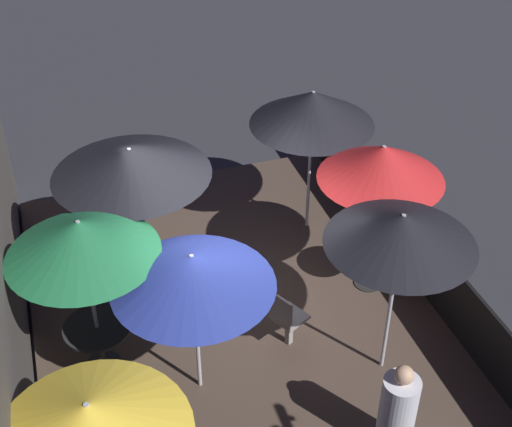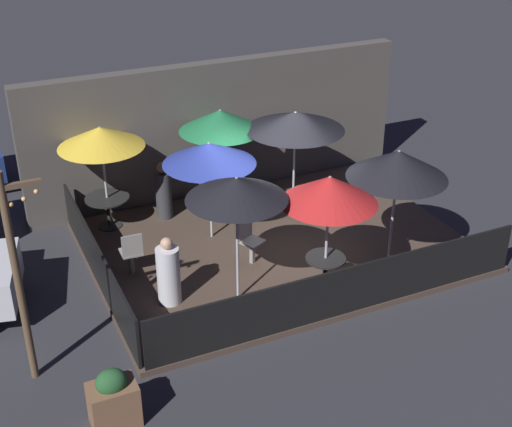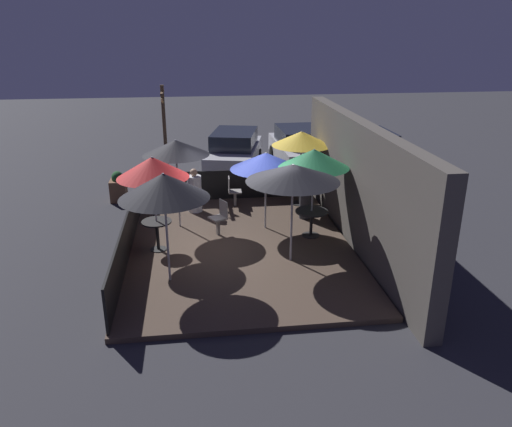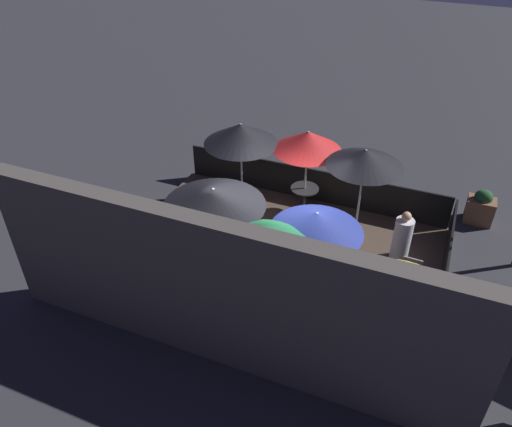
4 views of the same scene
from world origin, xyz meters
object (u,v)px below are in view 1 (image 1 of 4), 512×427
dining_table_2 (371,253)px  patio_umbrella_6 (193,271)px  patio_umbrella_0 (90,421)px  dining_table_1 (98,335)px  patron_0 (102,417)px  patio_chair_0 (286,317)px  patron_1 (397,413)px  patio_umbrella_3 (313,108)px  patio_umbrella_4 (402,230)px  patio_umbrella_5 (131,162)px  patio_umbrella_1 (81,238)px  patio_umbrella_2 (382,163)px

dining_table_2 → patio_umbrella_6: bearing=111.0°
patio_umbrella_0 → dining_table_1: bearing=-5.2°
patio_umbrella_6 → patron_0: bearing=116.0°
patio_chair_0 → patron_1: patron_1 is taller
patio_umbrella_6 → patio_umbrella_3: bearing=-42.6°
patio_umbrella_4 → patron_0: patio_umbrella_4 is taller
patio_umbrella_0 → patio_umbrella_5: 4.10m
patio_umbrella_1 → patio_chair_0: patio_umbrella_1 is taller
patio_umbrella_4 → dining_table_2: bearing=-18.8°
patio_umbrella_3 → patron_0: patio_umbrella_3 is taller
dining_table_2 → patio_umbrella_0: bearing=124.9°
patio_umbrella_5 → dining_table_1: size_ratio=2.73×
dining_table_1 → patron_1: bearing=-127.0°
patio_umbrella_0 → patio_umbrella_3: 6.03m
patron_0 → patron_1: 3.33m
patio_umbrella_4 → dining_table_2: size_ratio=3.18×
patio_umbrella_4 → patio_chair_0: bearing=56.1°
dining_table_1 → dining_table_2: dining_table_2 is taller
patio_umbrella_3 → dining_table_1: bearing=119.2°
patio_umbrella_4 → patio_chair_0: (0.73, 1.08, -1.73)m
patio_umbrella_3 → patio_umbrella_4: patio_umbrella_4 is taller
patio_umbrella_1 → patio_umbrella_4: size_ratio=0.96×
dining_table_1 → dining_table_2: size_ratio=1.13×
patio_umbrella_3 → patron_1: 4.66m
patio_umbrella_2 → patio_umbrella_4: patio_umbrella_4 is taller
patio_umbrella_1 → patron_0: 2.03m
patio_umbrella_6 → patio_chair_0: 1.91m
dining_table_1 → patio_chair_0: bearing=-99.5°
patio_umbrella_3 → patron_0: (-3.37, 3.80, -1.58)m
patio_umbrella_2 → patio_chair_0: patio_umbrella_2 is taller
patio_umbrella_3 → patio_umbrella_4: size_ratio=1.00×
patio_umbrella_4 → patio_umbrella_6: 2.42m
patio_chair_0 → patio_umbrella_4: bearing=-60.1°
patio_umbrella_3 → patio_chair_0: size_ratio=2.61×
patio_umbrella_4 → patio_umbrella_5: (2.52, 2.67, -0.07)m
patron_0 → dining_table_2: bearing=-107.3°
patio_umbrella_4 → patio_chair_0: size_ratio=2.61×
patio_umbrella_2 → patio_umbrella_3: patio_umbrella_3 is taller
patio_umbrella_0 → patio_umbrella_1: 2.57m
patio_umbrella_0 → dining_table_2: patio_umbrella_0 is taller
patio_umbrella_2 → patio_umbrella_3: bearing=11.6°
patron_0 → patio_chair_0: bearing=-109.8°
patio_umbrella_2 → dining_table_2: size_ratio=3.10×
dining_table_1 → patio_umbrella_5: bearing=-30.5°
patio_umbrella_3 → dining_table_2: (-1.66, -0.34, -1.58)m
dining_table_2 → patio_umbrella_5: bearing=72.5°
patio_umbrella_3 → patron_1: (-4.34, 0.62, -1.59)m
dining_table_1 → patio_umbrella_1: bearing=90.0°
patio_umbrella_0 → patio_umbrella_6: (1.85, -1.36, -0.17)m
patio_umbrella_5 → patio_umbrella_2: bearing=-107.5°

